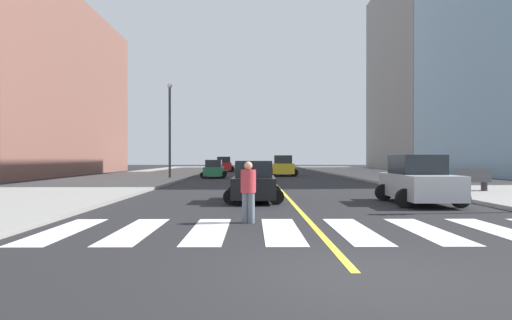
% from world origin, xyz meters
% --- Properties ---
extents(ground_plane, '(220.00, 220.00, 0.00)m').
position_xyz_m(ground_plane, '(0.00, 0.00, 0.00)').
color(ground_plane, black).
extents(sidewalk_kerb_east, '(10.00, 120.00, 0.15)m').
position_xyz_m(sidewalk_kerb_east, '(12.20, 20.00, 0.07)').
color(sidewalk_kerb_east, gray).
rests_on(sidewalk_kerb_east, ground).
extents(sidewalk_kerb_west, '(10.00, 120.00, 0.15)m').
position_xyz_m(sidewalk_kerb_west, '(-12.20, 20.00, 0.07)').
color(sidewalk_kerb_west, gray).
rests_on(sidewalk_kerb_west, ground).
extents(crosswalk_paint, '(13.50, 4.00, 0.01)m').
position_xyz_m(crosswalk_paint, '(0.00, 4.00, 0.01)').
color(crosswalk_paint, silver).
rests_on(crosswalk_paint, ground).
extents(lane_divider_paint, '(0.16, 80.00, 0.01)m').
position_xyz_m(lane_divider_paint, '(0.00, 40.00, 0.01)').
color(lane_divider_paint, yellow).
rests_on(lane_divider_paint, ground).
extents(parking_garage_concrete, '(18.00, 24.00, 30.50)m').
position_xyz_m(parking_garage_concrete, '(28.84, 62.50, 15.25)').
color(parking_garage_concrete, gray).
rests_on(parking_garage_concrete, ground).
extents(low_rise_brick_west, '(16.00, 32.00, 18.91)m').
position_xyz_m(low_rise_brick_west, '(-27.84, 40.65, 9.45)').
color(low_rise_brick_west, brown).
rests_on(low_rise_brick_west, ground).
extents(car_silver_nearest, '(2.72, 4.34, 1.93)m').
position_xyz_m(car_silver_nearest, '(4.95, 10.30, 0.90)').
color(car_silver_nearest, '#B7B7BC').
rests_on(car_silver_nearest, ground).
extents(car_red_second, '(2.91, 4.55, 2.00)m').
position_xyz_m(car_red_second, '(-5.40, 51.06, 0.94)').
color(car_red_second, red).
rests_on(car_red_second, ground).
extents(car_yellow_third, '(3.05, 4.76, 2.09)m').
position_xyz_m(car_yellow_third, '(1.52, 37.36, 0.98)').
color(car_yellow_third, gold).
rests_on(car_yellow_third, ground).
extents(car_green_fourth, '(2.36, 3.73, 1.65)m').
position_xyz_m(car_green_fourth, '(-5.13, 32.86, 0.77)').
color(car_green_fourth, '#236B42').
rests_on(car_green_fourth, ground).
extents(car_black_fifth, '(2.41, 3.83, 1.70)m').
position_xyz_m(car_black_fifth, '(-1.55, 11.20, 0.79)').
color(car_black_fifth, black).
rests_on(car_black_fifth, ground).
extents(park_bench, '(1.82, 0.62, 1.12)m').
position_xyz_m(park_bench, '(9.51, 15.11, 0.69)').
color(park_bench, '#47474C').
rests_on(park_bench, sidewalk_kerb_east).
extents(pedestrian_crossing, '(0.42, 0.42, 1.71)m').
position_xyz_m(pedestrian_crossing, '(-1.73, 5.32, 0.94)').
color(pedestrian_crossing, slate).
rests_on(pedestrian_crossing, ground).
extents(fire_hydrant, '(0.26, 0.26, 0.89)m').
position_xyz_m(fire_hydrant, '(7.99, 22.86, 0.58)').
color(fire_hydrant, red).
rests_on(fire_hydrant, sidewalk_kerb_east).
extents(street_lamp, '(0.44, 0.44, 8.07)m').
position_xyz_m(street_lamp, '(-8.69, 30.34, 4.87)').
color(street_lamp, '#38383D').
rests_on(street_lamp, sidewalk_kerb_west).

